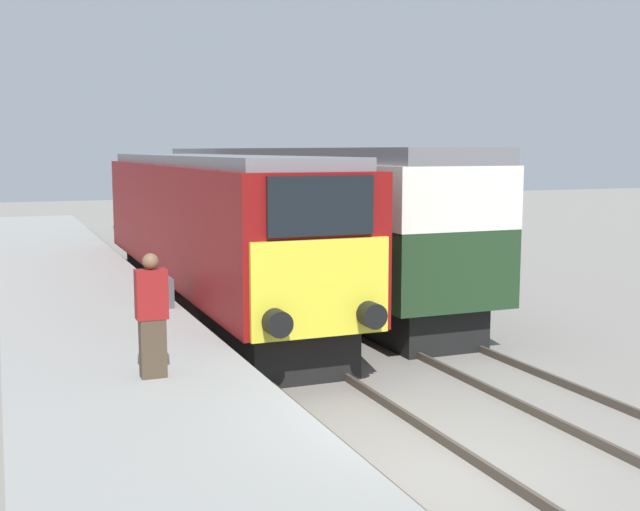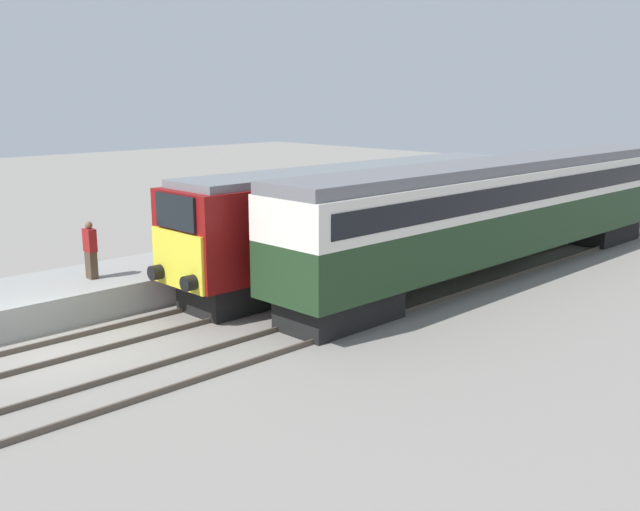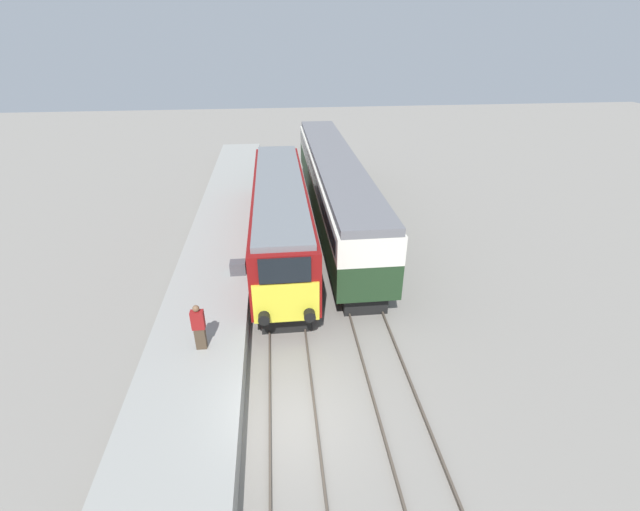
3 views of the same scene
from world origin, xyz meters
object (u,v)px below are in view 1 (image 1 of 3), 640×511
object	(u,v)px
passenger_carriage	(282,200)
person_on_platform	(152,316)
locomotive	(208,224)
luggage_crate	(155,293)

from	to	relation	value
passenger_carriage	person_on_platform	xyz separation A→B (m)	(-6.43, -12.83, -0.73)
locomotive	person_on_platform	xyz separation A→B (m)	(-3.03, -8.80, -0.43)
locomotive	passenger_carriage	xyz separation A→B (m)	(3.40, 4.03, 0.30)
luggage_crate	person_on_platform	bearing A→B (deg)	-100.66
locomotive	person_on_platform	size ratio (longest dim) A/B	8.86
locomotive	passenger_carriage	distance (m)	5.28
person_on_platform	luggage_crate	xyz separation A→B (m)	(0.96, 5.11, -0.59)
luggage_crate	passenger_carriage	bearing A→B (deg)	54.69
passenger_carriage	person_on_platform	world-z (taller)	passenger_carriage
passenger_carriage	person_on_platform	size ratio (longest dim) A/B	12.03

